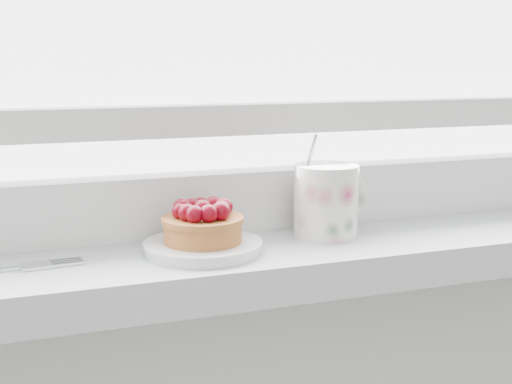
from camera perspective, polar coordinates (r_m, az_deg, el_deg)
name	(u,v)px	position (r m, az deg, el deg)	size (l,w,h in m)	color
saucer	(203,247)	(0.75, -4.26, -4.43)	(0.12, 0.12, 0.01)	silver
raspberry_tart	(203,223)	(0.74, -4.27, -2.46)	(0.09, 0.09, 0.04)	brown
floral_mug	(328,199)	(0.81, 5.75, -0.56)	(0.11, 0.09, 0.12)	silver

